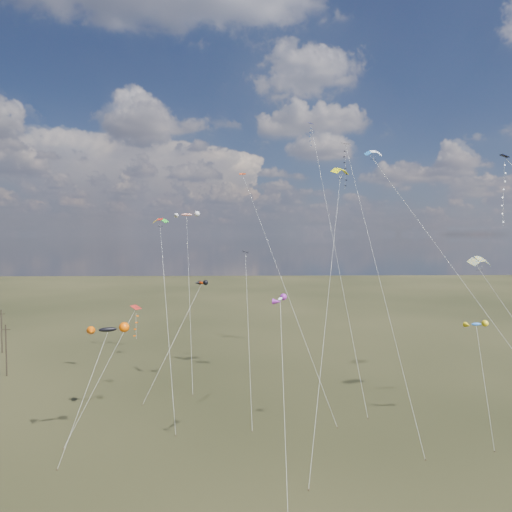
{
  "coord_description": "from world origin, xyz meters",
  "views": [
    {
      "loc": [
        -1.62,
        -40.1,
        21.74
      ],
      "look_at": [
        0.0,
        18.0,
        19.0
      ],
      "focal_mm": 32.0,
      "sensor_mm": 36.0,
      "label": 1
    }
  ],
  "objects_px": {
    "utility_pole_far": "(2,331)",
    "diamond_black_high": "(349,177)",
    "utility_pole_near": "(6,350)",
    "parafoil_yellow": "(340,170)",
    "novelty_black_orange": "(108,330)"
  },
  "relations": [
    {
      "from": "utility_pole_far",
      "to": "parafoil_yellow",
      "type": "height_order",
      "value": "parafoil_yellow"
    },
    {
      "from": "utility_pole_far",
      "to": "diamond_black_high",
      "type": "height_order",
      "value": "diamond_black_high"
    },
    {
      "from": "utility_pole_far",
      "to": "diamond_black_high",
      "type": "distance_m",
      "value": 67.77
    },
    {
      "from": "diamond_black_high",
      "to": "parafoil_yellow",
      "type": "bearing_deg",
      "value": 104.69
    },
    {
      "from": "diamond_black_high",
      "to": "novelty_black_orange",
      "type": "bearing_deg",
      "value": -153.31
    },
    {
      "from": "utility_pole_near",
      "to": "novelty_black_orange",
      "type": "xyz_separation_m",
      "value": [
        22.34,
        -23.03,
        7.82
      ]
    },
    {
      "from": "utility_pole_far",
      "to": "diamond_black_high",
      "type": "relative_size",
      "value": 0.23
    },
    {
      "from": "utility_pole_near",
      "to": "parafoil_yellow",
      "type": "xyz_separation_m",
      "value": [
        49.93,
        -6.4,
        26.67
      ]
    },
    {
      "from": "diamond_black_high",
      "to": "parafoil_yellow",
      "type": "xyz_separation_m",
      "value": [
        -0.64,
        2.44,
        1.34
      ]
    },
    {
      "from": "diamond_black_high",
      "to": "utility_pole_near",
      "type": "bearing_deg",
      "value": 170.08
    },
    {
      "from": "diamond_black_high",
      "to": "novelty_black_orange",
      "type": "xyz_separation_m",
      "value": [
        -28.22,
        -14.19,
        -17.5
      ]
    },
    {
      "from": "parafoil_yellow",
      "to": "novelty_black_orange",
      "type": "relative_size",
      "value": 2.52
    },
    {
      "from": "utility_pole_near",
      "to": "novelty_black_orange",
      "type": "relative_size",
      "value": 0.64
    },
    {
      "from": "utility_pole_near",
      "to": "novelty_black_orange",
      "type": "distance_m",
      "value": 33.03
    },
    {
      "from": "utility_pole_near",
      "to": "novelty_black_orange",
      "type": "bearing_deg",
      "value": -45.87
    }
  ]
}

